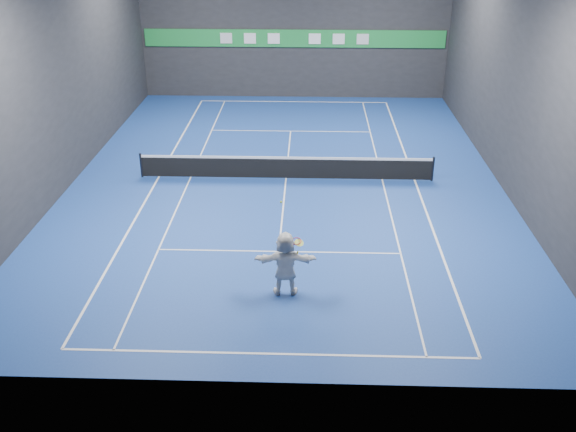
{
  "coord_description": "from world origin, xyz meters",
  "views": [
    {
      "loc": [
        0.97,
        -25.35,
        10.6
      ],
      "look_at": [
        0.32,
        -6.71,
        1.5
      ],
      "focal_mm": 40.0,
      "sensor_mm": 36.0,
      "label": 1
    }
  ],
  "objects_px": {
    "player": "(285,264)",
    "tennis_net": "(286,167)",
    "tennis_racket": "(297,243)",
    "tennis_ball": "(281,202)"
  },
  "relations": [
    {
      "from": "player",
      "to": "tennis_ball",
      "type": "distance_m",
      "value": 1.98
    },
    {
      "from": "player",
      "to": "tennis_ball",
      "type": "relative_size",
      "value": 30.01
    },
    {
      "from": "player",
      "to": "tennis_racket",
      "type": "distance_m",
      "value": 0.75
    },
    {
      "from": "tennis_ball",
      "to": "tennis_net",
      "type": "bearing_deg",
      "value": 91.28
    },
    {
      "from": "player",
      "to": "tennis_racket",
      "type": "xyz_separation_m",
      "value": [
        0.33,
        0.05,
        0.68
      ]
    },
    {
      "from": "tennis_racket",
      "to": "tennis_ball",
      "type": "bearing_deg",
      "value": 176.35
    },
    {
      "from": "tennis_ball",
      "to": "player",
      "type": "bearing_deg",
      "value": -31.88
    },
    {
      "from": "player",
      "to": "tennis_racket",
      "type": "height_order",
      "value": "player"
    },
    {
      "from": "player",
      "to": "tennis_net",
      "type": "relative_size",
      "value": 0.16
    },
    {
      "from": "tennis_ball",
      "to": "tennis_racket",
      "type": "bearing_deg",
      "value": -3.65
    }
  ]
}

